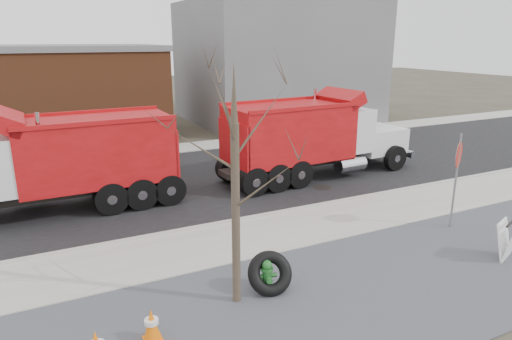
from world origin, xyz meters
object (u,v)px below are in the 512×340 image
stop_sign (458,165)px  sandwich_board (508,240)px  fire_hydrant (267,278)px  dump_truck_red_a (312,135)px  truck_tire (270,273)px  dump_truck_red_b (63,160)px

stop_sign → sandwich_board: (-0.38, -2.15, -1.45)m
fire_hydrant → dump_truck_red_a: 9.44m
stop_sign → truck_tire: bearing=180.0°
fire_hydrant → dump_truck_red_b: dump_truck_red_b is taller
fire_hydrant → dump_truck_red_a: size_ratio=0.09×
dump_truck_red_b → stop_sign: bearing=146.1°
sandwich_board → dump_truck_red_b: bearing=117.8°
truck_tire → stop_sign: 6.90m
truck_tire → sandwich_board: 6.44m
fire_hydrant → dump_truck_red_b: size_ratio=0.10×
truck_tire → sandwich_board: (6.30, -1.34, 0.09)m
stop_sign → dump_truck_red_b: bearing=140.3°
dump_truck_red_a → truck_tire: bearing=-131.7°
dump_truck_red_a → fire_hydrant: bearing=-132.0°
fire_hydrant → sandwich_board: size_ratio=0.76×
fire_hydrant → truck_tire: bearing=-2.6°
stop_sign → sandwich_board: size_ratio=2.84×
truck_tire → dump_truck_red_b: 8.48m
truck_tire → sandwich_board: bearing=-12.0°
stop_sign → dump_truck_red_b: dump_truck_red_b is taller
stop_sign → sandwich_board: stop_sign is taller
fire_hydrant → truck_tire: (0.07, -0.01, 0.10)m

